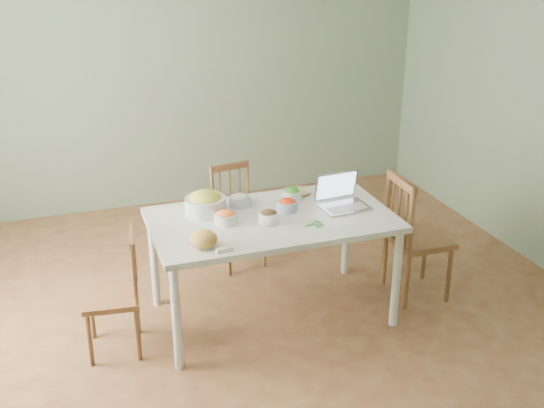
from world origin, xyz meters
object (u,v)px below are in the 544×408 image
object	(u,v)px
bread_boule	(204,239)
bowl_squash	(205,203)
chair_left	(111,294)
laptop	(345,193)
chair_far	(239,218)
chair_right	(419,236)
dining_table	(272,267)

from	to	relation	value
bread_boule	bowl_squash	size ratio (longest dim) A/B	0.60
chair_left	laptop	bearing A→B (deg)	98.51
chair_far	chair_right	size ratio (longest dim) A/B	0.87
bowl_squash	bread_boule	bearing A→B (deg)	-105.10
laptop	chair_right	bearing A→B (deg)	-8.69
chair_right	laptop	world-z (taller)	laptop
chair_right	bread_boule	world-z (taller)	chair_right
dining_table	bread_boule	bearing A→B (deg)	-151.70
dining_table	bowl_squash	bearing A→B (deg)	153.98
laptop	bowl_squash	bearing A→B (deg)	162.28
dining_table	laptop	world-z (taller)	laptop
dining_table	chair_far	distance (m)	0.86
chair_far	bowl_squash	bearing A→B (deg)	-131.43
chair_left	chair_right	world-z (taller)	chair_right
chair_right	bowl_squash	size ratio (longest dim) A/B	3.39
dining_table	laptop	size ratio (longest dim) A/B	4.98
chair_far	bowl_squash	size ratio (longest dim) A/B	2.94
bread_boule	bowl_squash	distance (m)	0.53
chair_far	chair_left	distance (m)	1.47
dining_table	chair_right	bearing A→B (deg)	-3.20
chair_far	chair_right	world-z (taller)	chair_right
dining_table	laptop	bearing A→B (deg)	-2.16
chair_far	chair_right	bearing A→B (deg)	-46.88
chair_left	bowl_squash	distance (m)	0.89
chair_right	bowl_squash	distance (m)	1.66
chair_far	chair_left	size ratio (longest dim) A/B	0.99
chair_left	laptop	xyz separation A→B (m)	(1.70, 0.04, 0.48)
chair_far	bread_boule	size ratio (longest dim) A/B	4.90
dining_table	chair_right	size ratio (longest dim) A/B	1.71
chair_far	laptop	size ratio (longest dim) A/B	2.52
chair_far	chair_left	xyz separation A→B (m)	(-1.15, -0.92, 0.00)
chair_far	laptop	xyz separation A→B (m)	(0.55, -0.88, 0.48)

